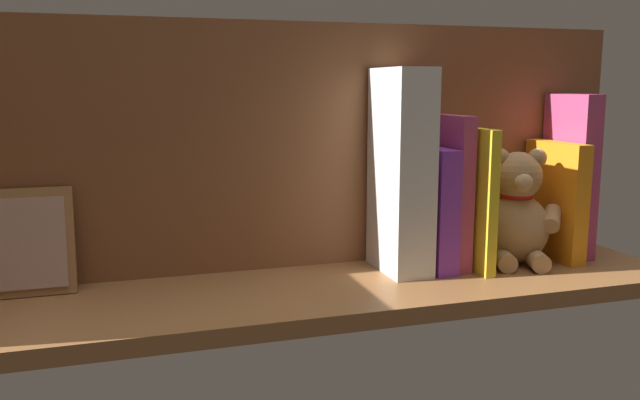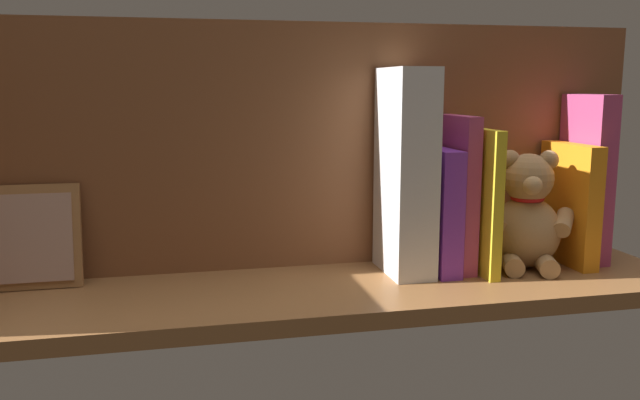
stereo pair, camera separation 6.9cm
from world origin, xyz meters
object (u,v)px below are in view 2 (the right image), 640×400
(dictionary_thick_white, at_px, (406,172))
(picture_frame_leaning, at_px, (32,237))
(teddy_bear, at_px, (527,217))
(book_0, at_px, (586,178))

(dictionary_thick_white, relative_size, picture_frame_leaning, 2.09)
(teddy_bear, height_order, dictionary_thick_white, dictionary_thick_white)
(dictionary_thick_white, bearing_deg, book_0, -178.36)
(picture_frame_leaning, bearing_deg, book_0, 177.80)
(book_0, distance_m, picture_frame_leaning, 0.78)
(book_0, distance_m, dictionary_thick_white, 0.29)
(book_0, xyz_separation_m, teddy_bear, (0.11, 0.02, -0.05))
(dictionary_thick_white, bearing_deg, picture_frame_leaning, -4.43)
(teddy_bear, xyz_separation_m, picture_frame_leaning, (0.67, -0.05, -0.01))
(book_0, xyz_separation_m, dictionary_thick_white, (0.29, 0.01, 0.02))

